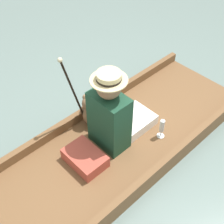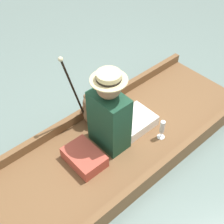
{
  "view_description": "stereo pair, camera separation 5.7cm",
  "coord_description": "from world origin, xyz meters",
  "px_view_note": "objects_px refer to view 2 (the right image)",
  "views": [
    {
      "loc": [
        1.38,
        -1.45,
        2.43
      ],
      "look_at": [
        -0.06,
        -0.09,
        0.48
      ],
      "focal_mm": 50.0,
      "sensor_mm": 36.0,
      "label": 1
    },
    {
      "loc": [
        1.42,
        -1.41,
        2.43
      ],
      "look_at": [
        -0.06,
        -0.09,
        0.48
      ],
      "focal_mm": 50.0,
      "sensor_mm": 36.0,
      "label": 2
    }
  ],
  "objects_px": {
    "teddy_bear": "(90,111)",
    "walking_cane": "(73,88)",
    "seated_person": "(114,115)",
    "wine_glass": "(162,128)"
  },
  "relations": [
    {
      "from": "wine_glass",
      "to": "teddy_bear",
      "type": "bearing_deg",
      "value": -147.81
    },
    {
      "from": "wine_glass",
      "to": "seated_person",
      "type": "bearing_deg",
      "value": -129.45
    },
    {
      "from": "seated_person",
      "to": "wine_glass",
      "type": "height_order",
      "value": "seated_person"
    },
    {
      "from": "seated_person",
      "to": "walking_cane",
      "type": "height_order",
      "value": "walking_cane"
    },
    {
      "from": "seated_person",
      "to": "teddy_bear",
      "type": "bearing_deg",
      "value": -165.85
    },
    {
      "from": "teddy_bear",
      "to": "walking_cane",
      "type": "height_order",
      "value": "walking_cane"
    },
    {
      "from": "wine_glass",
      "to": "walking_cane",
      "type": "height_order",
      "value": "walking_cane"
    },
    {
      "from": "teddy_bear",
      "to": "wine_glass",
      "type": "bearing_deg",
      "value": 32.19
    },
    {
      "from": "seated_person",
      "to": "teddy_bear",
      "type": "height_order",
      "value": "seated_person"
    },
    {
      "from": "seated_person",
      "to": "teddy_bear",
      "type": "xyz_separation_m",
      "value": [
        -0.32,
        -0.03,
        -0.16
      ]
    }
  ]
}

